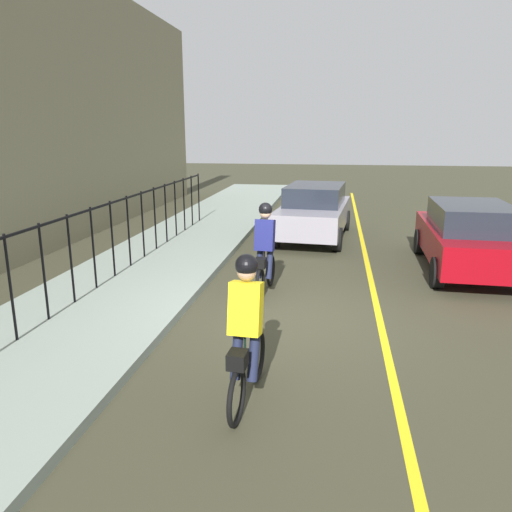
{
  "coord_description": "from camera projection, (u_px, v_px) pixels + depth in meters",
  "views": [
    {
      "loc": [
        -8.1,
        -0.76,
        3.15
      ],
      "look_at": [
        0.28,
        0.58,
        1.0
      ],
      "focal_mm": 34.82,
      "sensor_mm": 36.0,
      "label": 1
    }
  ],
  "objects": [
    {
      "name": "ground_plane",
      "position": [
        286.0,
        317.0,
        8.64
      ],
      "size": [
        80.0,
        80.0,
        0.0
      ],
      "primitive_type": "plane",
      "color": "#383727"
    },
    {
      "name": "lane_line_centre",
      "position": [
        380.0,
        322.0,
        8.4
      ],
      "size": [
        36.0,
        0.12,
        0.01
      ],
      "primitive_type": "cube",
      "color": "yellow",
      "rests_on": "ground"
    },
    {
      "name": "sidewalk",
      "position": [
        103.0,
        302.0,
        9.15
      ],
      "size": [
        40.0,
        3.2,
        0.15
      ],
      "primitive_type": "cube",
      "color": "gray",
      "rests_on": "ground"
    },
    {
      "name": "iron_fence",
      "position": [
        102.0,
        231.0,
        9.89
      ],
      "size": [
        14.34,
        0.04,
        1.6
      ],
      "color": "black",
      "rests_on": "sidewalk"
    },
    {
      "name": "cyclist_lead",
      "position": [
        265.0,
        250.0,
        9.59
      ],
      "size": [
        1.71,
        0.38,
        1.83
      ],
      "rotation": [
        0.0,
        0.0,
        -0.07
      ],
      "color": "black",
      "rests_on": "ground"
    },
    {
      "name": "cyclist_follow",
      "position": [
        246.0,
        332.0,
        5.69
      ],
      "size": [
        1.71,
        0.38,
        1.83
      ],
      "rotation": [
        0.0,
        0.0,
        -0.07
      ],
      "color": "black",
      "rests_on": "ground"
    },
    {
      "name": "patrol_sedan",
      "position": [
        469.0,
        236.0,
        11.24
      ],
      "size": [
        4.46,
        2.05,
        1.58
      ],
      "rotation": [
        0.0,
        0.0,
        -0.04
      ],
      "color": "maroon",
      "rests_on": "ground"
    },
    {
      "name": "parked_sedan_rear",
      "position": [
        314.0,
        211.0,
        14.79
      ],
      "size": [
        4.54,
        2.24,
        1.58
      ],
      "rotation": [
        0.0,
        0.0,
        3.05
      ],
      "color": "gray",
      "rests_on": "ground"
    }
  ]
}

